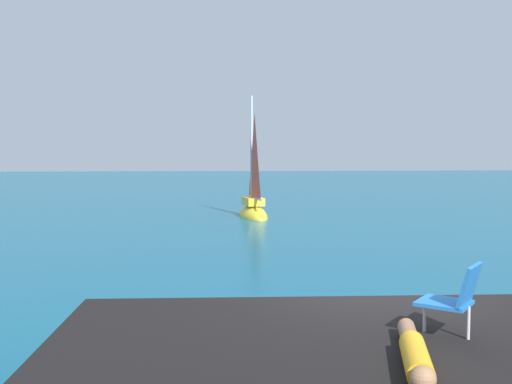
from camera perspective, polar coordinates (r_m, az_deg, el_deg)
The scene contains 6 objects.
ground_plane at distance 9.17m, azimuth 11.63°, elevation -14.65°, with size 160.00×160.00×0.00m, color #0F5675.
boulder_seaward at distance 8.87m, azimuth 7.29°, elevation -15.23°, with size 1.34×1.07×0.74m, color black.
boulder_inland at distance 8.49m, azimuth 9.66°, elevation -16.16°, with size 1.42×1.13×0.78m, color black.
sailboat_near at distance 26.36m, azimuth -0.26°, elevation -1.73°, with size 1.58×3.24×5.89m.
person_sunbather at distance 5.85m, azimuth 14.91°, elevation -14.73°, with size 0.59×1.73×0.25m.
beach_chair at distance 6.74m, azimuth 18.48°, elevation -9.41°, with size 0.76×0.75×0.80m.
Camera 1 is at (-2.39, -8.36, 2.90)m, focal length 41.88 mm.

